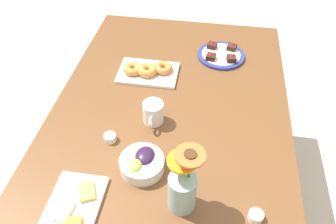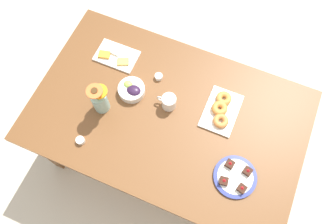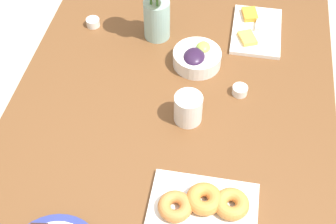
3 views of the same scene
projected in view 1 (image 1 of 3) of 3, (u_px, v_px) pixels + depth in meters
name	position (u px, v px, depth m)	size (l,w,h in m)	color
ground_plane	(168.00, 208.00, 1.87)	(6.00, 6.00, 0.00)	beige
dining_table	(168.00, 133.00, 1.41)	(1.60, 1.00, 0.74)	brown
coffee_mug	(153.00, 112.00, 1.31)	(0.12, 0.08, 0.09)	white
grape_bowl	(142.00, 163.00, 1.16)	(0.16, 0.16, 0.07)	white
cheese_platter	(73.00, 209.00, 1.05)	(0.26, 0.17, 0.03)	white
croissant_platter	(148.00, 71.00, 1.54)	(0.19, 0.28, 0.05)	white
jam_cup_honey	(110.00, 137.00, 1.26)	(0.05, 0.05, 0.03)	white
jam_cup_berry	(256.00, 216.00, 1.03)	(0.05, 0.05, 0.03)	white
dessert_plate	(221.00, 55.00, 1.65)	(0.24, 0.24, 0.05)	navy
flower_vase	(182.00, 189.00, 1.01)	(0.11, 0.11, 0.26)	#99C1B7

